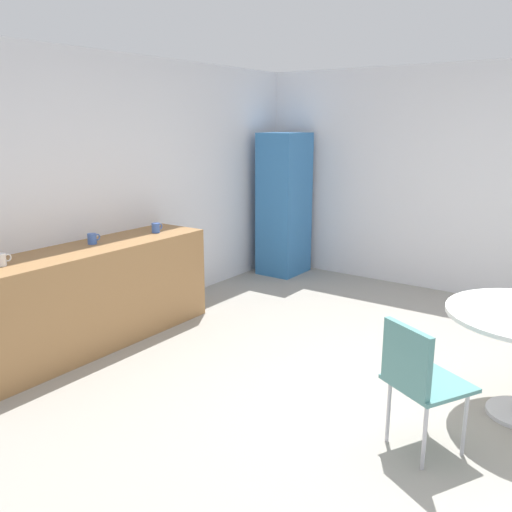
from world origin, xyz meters
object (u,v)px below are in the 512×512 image
locker_cabinet (284,204)px  mug_white (156,228)px  chair_teal (417,374)px  mug_green (92,239)px  mug_red (1,260)px

locker_cabinet → mug_white: locker_cabinet is taller
locker_cabinet → chair_teal: 4.13m
chair_teal → mug_green: size_ratio=6.43×
mug_green → mug_red: bearing=-176.3°
locker_cabinet → mug_white: (-2.22, 0.08, 0.03)m
locker_cabinet → mug_red: (-3.80, 0.11, 0.03)m
locker_cabinet → chair_teal: locker_cabinet is taller
chair_teal → mug_green: bearing=88.8°
chair_teal → mug_white: (0.76, 2.91, 0.43)m
chair_teal → mug_green: (0.06, 3.01, 0.43)m
locker_cabinet → mug_white: 2.23m
locker_cabinet → mug_green: locker_cabinet is taller
mug_white → mug_green: bearing=172.3°
mug_white → mug_green: (-0.69, 0.09, 0.00)m
chair_teal → mug_red: (-0.82, 2.95, 0.43)m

